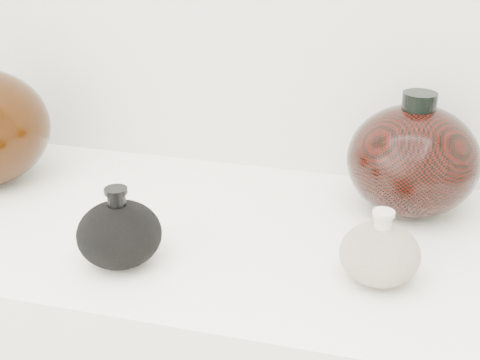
# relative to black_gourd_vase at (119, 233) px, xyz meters

# --- Properties ---
(black_gourd_vase) EXTENTS (0.15, 0.15, 0.11)m
(black_gourd_vase) POSITION_rel_black_gourd_vase_xyz_m (0.00, 0.00, 0.00)
(black_gourd_vase) COLOR black
(black_gourd_vase) RESTS_ON display_counter
(cream_gourd_vase) EXTENTS (0.13, 0.13, 0.10)m
(cream_gourd_vase) POSITION_rel_black_gourd_vase_xyz_m (0.35, 0.05, -0.00)
(cream_gourd_vase) COLOR beige
(cream_gourd_vase) RESTS_ON display_counter
(right_round_pot) EXTENTS (0.22, 0.22, 0.20)m
(right_round_pot) POSITION_rel_black_gourd_vase_xyz_m (0.38, 0.27, 0.04)
(right_round_pot) COLOR black
(right_round_pot) RESTS_ON display_counter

